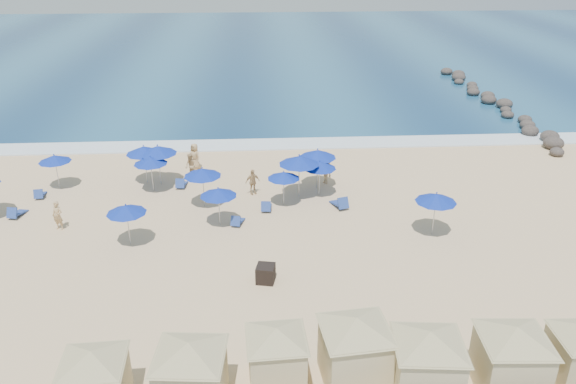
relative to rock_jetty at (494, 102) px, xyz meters
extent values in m
plane|color=#DBB88A|center=(-24.01, -24.90, -0.36)|extent=(160.00, 160.00, 0.00)
cube|color=navy|center=(-24.01, 30.10, -0.33)|extent=(160.00, 80.00, 0.06)
cube|color=white|center=(-24.01, -9.40, -0.32)|extent=(160.00, 2.50, 0.08)
ellipsoid|color=#2D2725|center=(-0.61, -12.90, -0.09)|extent=(1.00, 1.00, 0.65)
ellipsoid|color=#2D2725|center=(-0.13, -11.40, 0.05)|extent=(1.48, 1.48, 0.96)
ellipsoid|color=#2D2725|center=(0.35, -9.90, 0.02)|extent=(1.40, 1.40, 0.91)
ellipsoid|color=#2D2725|center=(-0.49, -8.40, 0.00)|extent=(1.32, 1.32, 0.86)
ellipsoid|color=#2D2725|center=(-0.01, -6.90, -0.02)|extent=(1.24, 1.24, 0.81)
ellipsoid|color=#2D2725|center=(0.47, -5.40, -0.04)|extent=(1.16, 1.16, 0.75)
ellipsoid|color=#2D2725|center=(-0.37, -3.90, -0.06)|extent=(1.08, 1.08, 0.70)
ellipsoid|color=#2D2725|center=(0.11, -2.40, -0.09)|extent=(1.00, 1.00, 0.65)
ellipsoid|color=#2D2725|center=(0.59, -0.90, 0.05)|extent=(1.48, 1.48, 0.96)
ellipsoid|color=#2D2725|center=(-0.25, 0.60, 0.02)|extent=(1.40, 1.40, 0.91)
ellipsoid|color=#2D2725|center=(0.23, 2.10, 0.00)|extent=(1.32, 1.32, 0.86)
ellipsoid|color=#2D2725|center=(-0.61, 3.60, -0.02)|extent=(1.24, 1.24, 0.81)
ellipsoid|color=#2D2725|center=(-0.13, 5.10, -0.04)|extent=(1.16, 1.16, 0.75)
ellipsoid|color=#2D2725|center=(0.35, 6.60, -0.06)|extent=(1.08, 1.08, 0.70)
ellipsoid|color=#2D2725|center=(-0.49, 8.10, -0.09)|extent=(1.00, 1.00, 0.65)
ellipsoid|color=#2D2725|center=(-0.01, 9.60, 0.05)|extent=(1.48, 1.48, 0.96)
ellipsoid|color=#2D2725|center=(0.47, 11.10, 0.02)|extent=(1.40, 1.40, 0.91)
ellipsoid|color=#2D2725|center=(-0.37, 12.60, 0.00)|extent=(1.32, 1.32, 0.86)
cube|color=black|center=(-21.66, -27.61, 0.04)|extent=(0.94, 0.94, 0.80)
cube|color=tan|center=(-27.31, -34.80, 1.55)|extent=(2.10, 2.10, 0.08)
pyramid|color=tan|center=(-27.31, -34.80, 2.02)|extent=(4.18, 4.18, 0.48)
cube|color=beige|center=(-24.24, -34.83, 0.68)|extent=(2.26, 2.26, 2.08)
cube|color=tan|center=(-24.24, -34.83, 1.72)|extent=(2.38, 2.38, 0.08)
pyramid|color=tan|center=(-24.24, -34.83, 2.24)|extent=(4.55, 4.55, 0.52)
cube|color=beige|center=(-21.42, -33.96, 0.58)|extent=(1.98, 1.98, 1.88)
cube|color=tan|center=(-21.42, -33.96, 1.52)|extent=(2.08, 2.08, 0.08)
pyramid|color=tan|center=(-21.42, -33.96, 1.99)|extent=(4.12, 4.12, 0.47)
cube|color=beige|center=(-18.73, -34.01, 0.71)|extent=(2.36, 2.36, 2.15)
cube|color=tan|center=(-18.73, -34.01, 1.79)|extent=(2.48, 2.48, 0.09)
pyramid|color=tan|center=(-18.73, -34.01, 2.33)|extent=(4.69, 4.69, 0.54)
cube|color=beige|center=(-16.46, -34.82, 0.70)|extent=(2.31, 2.31, 2.12)
cube|color=tan|center=(-16.46, -34.82, 1.76)|extent=(2.43, 2.43, 0.08)
pyramid|color=tan|center=(-16.46, -34.82, 2.29)|extent=(4.63, 4.63, 0.53)
cube|color=beige|center=(-13.54, -34.72, 0.68)|extent=(2.20, 2.20, 2.09)
cube|color=tan|center=(-13.54, -34.72, 1.73)|extent=(2.31, 2.31, 0.08)
pyramid|color=tan|center=(-13.54, -34.72, 2.25)|extent=(4.57, 4.57, 0.52)
cylinder|color=#A5A8AD|center=(-34.22, -16.41, 0.52)|extent=(0.05, 0.05, 1.77)
cone|color=#0E299D|center=(-34.22, -16.41, 1.57)|extent=(1.95, 1.95, 0.42)
sphere|color=#0E299D|center=(-34.22, -16.41, 1.82)|extent=(0.07, 0.07, 0.07)
cylinder|color=#A5A8AD|center=(-28.44, -23.82, 0.54)|extent=(0.05, 0.05, 1.80)
cone|color=#0E299D|center=(-28.44, -23.82, 1.60)|extent=(1.99, 1.99, 0.43)
sphere|color=#0E299D|center=(-28.44, -23.82, 1.86)|extent=(0.08, 0.08, 0.08)
cylinder|color=#A5A8AD|center=(-27.98, -16.28, 0.69)|extent=(0.06, 0.06, 2.10)
cone|color=#0E299D|center=(-27.98, -16.28, 1.94)|extent=(2.32, 2.32, 0.50)
sphere|color=#0E299D|center=(-27.98, -16.28, 2.24)|extent=(0.09, 0.09, 0.09)
cylinder|color=#A5A8AD|center=(-28.30, -17.30, 0.55)|extent=(0.05, 0.05, 1.83)
cone|color=#0E299D|center=(-28.30, -17.30, 1.64)|extent=(2.03, 2.03, 0.43)
sphere|color=#0E299D|center=(-28.30, -17.30, 1.91)|extent=(0.08, 0.08, 0.08)
cylinder|color=#A5A8AD|center=(-24.00, -22.02, 0.53)|extent=(0.05, 0.05, 1.78)
cone|color=#0E299D|center=(-24.00, -22.02, 1.58)|extent=(1.97, 1.97, 0.42)
sphere|color=#0E299D|center=(-24.00, -22.02, 1.84)|extent=(0.07, 0.07, 0.07)
cylinder|color=#A5A8AD|center=(-20.42, -19.70, 0.48)|extent=(0.04, 0.04, 1.69)
cone|color=#0E299D|center=(-20.42, -19.70, 1.49)|extent=(1.87, 1.87, 0.40)
sphere|color=#0E299D|center=(-20.42, -19.70, 1.73)|extent=(0.07, 0.07, 0.07)
cylinder|color=#A5A8AD|center=(-18.23, -18.52, 0.53)|extent=(0.05, 0.05, 1.79)
cone|color=#0E299D|center=(-18.23, -18.52, 1.59)|extent=(1.98, 1.98, 0.42)
sphere|color=#0E299D|center=(-18.23, -18.52, 1.85)|extent=(0.08, 0.08, 0.08)
cylinder|color=#A5A8AD|center=(-18.23, -17.39, 0.66)|extent=(0.05, 0.05, 2.05)
cone|color=#0E299D|center=(-18.23, -17.39, 1.88)|extent=(2.27, 2.27, 0.49)
sphere|color=#0E299D|center=(-18.23, -17.39, 2.17)|extent=(0.09, 0.09, 0.09)
cylinder|color=#A5A8AD|center=(-19.46, -18.71, 0.72)|extent=(0.06, 0.06, 2.17)
cone|color=#0E299D|center=(-19.46, -18.71, 2.00)|extent=(2.39, 2.39, 0.51)
sphere|color=#0E299D|center=(-19.46, -18.71, 2.32)|extent=(0.09, 0.09, 0.09)
cylinder|color=#A5A8AD|center=(-12.84, -23.72, 0.60)|extent=(0.05, 0.05, 1.92)
cone|color=#0E299D|center=(-12.84, -23.72, 1.74)|extent=(2.13, 2.13, 0.46)
sphere|color=#0E299D|center=(-12.84, -23.72, 2.02)|extent=(0.08, 0.08, 0.08)
cylinder|color=#A5A8AD|center=(-28.89, -15.99, 0.65)|extent=(0.05, 0.05, 2.01)
cone|color=#0E299D|center=(-28.89, -15.99, 1.84)|extent=(2.23, 2.23, 0.48)
sphere|color=#0E299D|center=(-28.89, -15.99, 2.13)|extent=(0.08, 0.08, 0.08)
cylinder|color=#A5A8AD|center=(-25.01, -19.61, 0.60)|extent=(0.05, 0.05, 1.93)
cone|color=#0E299D|center=(-25.01, -19.61, 1.75)|extent=(2.14, 2.14, 0.46)
sphere|color=#0E299D|center=(-25.01, -19.61, 2.03)|extent=(0.08, 0.08, 0.08)
cube|color=#26418E|center=(-35.34, -20.20, -0.20)|extent=(0.79, 1.30, 0.33)
cube|color=#26418E|center=(-35.44, -20.70, 0.05)|extent=(0.62, 0.43, 0.59)
cube|color=#26418E|center=(-34.94, -17.71, -0.21)|extent=(0.66, 1.17, 0.31)
cube|color=#26418E|center=(-34.88, -18.17, 0.01)|extent=(0.56, 0.37, 0.54)
cube|color=#26418E|center=(-26.64, -16.66, -0.20)|extent=(0.66, 1.22, 0.32)
cube|color=#26418E|center=(-26.68, -17.16, 0.03)|extent=(0.58, 0.37, 0.57)
cube|color=#26418E|center=(-23.02, -21.89, -0.21)|extent=(0.79, 1.19, 0.30)
cube|color=#26418E|center=(-23.15, -22.33, 0.01)|extent=(0.58, 0.43, 0.53)
cube|color=#26418E|center=(-21.44, -20.21, -0.21)|extent=(0.64, 1.21, 0.32)
cube|color=#26418E|center=(-21.48, -20.70, 0.03)|extent=(0.57, 0.36, 0.57)
cube|color=#26418E|center=(-17.25, -20.10, -0.18)|extent=(1.00, 1.46, 0.37)
cube|color=#26418E|center=(-17.08, -20.63, 0.08)|extent=(0.71, 0.54, 0.64)
imported|color=tan|center=(-32.51, -21.98, 0.44)|extent=(0.68, 0.56, 1.61)
imported|color=tan|center=(-26.17, -15.41, 0.46)|extent=(0.98, 1.01, 1.64)
imported|color=tan|center=(-22.21, -18.09, 0.43)|extent=(1.00, 0.74, 1.58)
imported|color=tan|center=(-17.65, -16.75, 0.43)|extent=(1.08, 1.17, 1.58)
imported|color=tan|center=(-26.03, -13.90, 0.54)|extent=(1.04, 1.01, 1.80)
camera|label=1|loc=(-21.94, -49.07, 13.91)|focal=35.00mm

